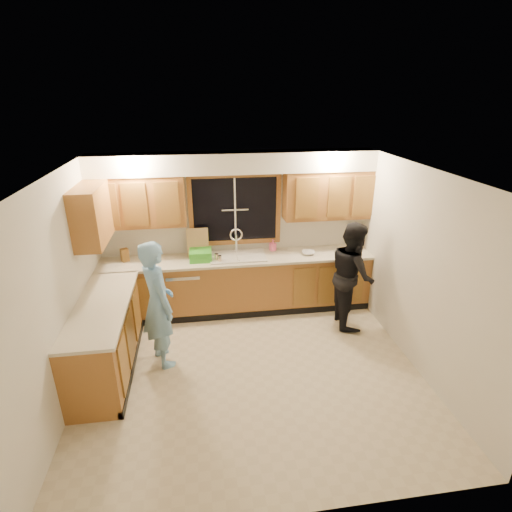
{
  "coord_description": "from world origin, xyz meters",
  "views": [
    {
      "loc": [
        -0.55,
        -4.1,
        3.3
      ],
      "look_at": [
        0.15,
        0.65,
        1.32
      ],
      "focal_mm": 28.0,
      "sensor_mm": 36.0,
      "label": 1
    }
  ],
  "objects_px": {
    "stove": "(96,366)",
    "knife_block": "(125,255)",
    "soap_bottle": "(273,245)",
    "dishwasher": "(185,290)",
    "man": "(158,304)",
    "bowl": "(308,253)",
    "woman": "(352,274)",
    "sink": "(238,260)",
    "dish_crate": "(201,255)"
  },
  "relations": [
    {
      "from": "stove",
      "to": "knife_block",
      "type": "height_order",
      "value": "knife_block"
    },
    {
      "from": "soap_bottle",
      "to": "dishwasher",
      "type": "bearing_deg",
      "value": -171.88
    },
    {
      "from": "stove",
      "to": "man",
      "type": "xyz_separation_m",
      "value": [
        0.67,
        0.62,
        0.39
      ]
    },
    {
      "from": "stove",
      "to": "man",
      "type": "distance_m",
      "value": 1.0
    },
    {
      "from": "soap_bottle",
      "to": "bowl",
      "type": "bearing_deg",
      "value": -24.88
    },
    {
      "from": "dishwasher",
      "to": "woman",
      "type": "xyz_separation_m",
      "value": [
        2.48,
        -0.62,
        0.39
      ]
    },
    {
      "from": "sink",
      "to": "man",
      "type": "distance_m",
      "value": 1.65
    },
    {
      "from": "dishwasher",
      "to": "soap_bottle",
      "type": "xyz_separation_m",
      "value": [
        1.44,
        0.21,
        0.6
      ]
    },
    {
      "from": "knife_block",
      "to": "stove",
      "type": "bearing_deg",
      "value": -121.45
    },
    {
      "from": "knife_block",
      "to": "bowl",
      "type": "height_order",
      "value": "knife_block"
    },
    {
      "from": "knife_block",
      "to": "bowl",
      "type": "bearing_deg",
      "value": -31.47
    },
    {
      "from": "sink",
      "to": "knife_block",
      "type": "relative_size",
      "value": 4.37
    },
    {
      "from": "man",
      "to": "dish_crate",
      "type": "height_order",
      "value": "man"
    },
    {
      "from": "soap_bottle",
      "to": "sink",
      "type": "bearing_deg",
      "value": -162.08
    },
    {
      "from": "dishwasher",
      "to": "stove",
      "type": "relative_size",
      "value": 0.91
    },
    {
      "from": "dishwasher",
      "to": "bowl",
      "type": "height_order",
      "value": "bowl"
    },
    {
      "from": "man",
      "to": "knife_block",
      "type": "xyz_separation_m",
      "value": [
        -0.58,
        1.29,
        0.18
      ]
    },
    {
      "from": "soap_bottle",
      "to": "stove",
      "type": "bearing_deg",
      "value": -139.86
    },
    {
      "from": "man",
      "to": "bowl",
      "type": "xyz_separation_m",
      "value": [
        2.24,
        1.15,
        0.1
      ]
    },
    {
      "from": "bowl",
      "to": "soap_bottle",
      "type": "bearing_deg",
      "value": 155.12
    },
    {
      "from": "woman",
      "to": "soap_bottle",
      "type": "relative_size",
      "value": 8.6
    },
    {
      "from": "woman",
      "to": "dish_crate",
      "type": "xyz_separation_m",
      "value": [
        -2.2,
        0.61,
        0.2
      ]
    },
    {
      "from": "man",
      "to": "bowl",
      "type": "distance_m",
      "value": 2.52
    },
    {
      "from": "bowl",
      "to": "dish_crate",
      "type": "bearing_deg",
      "value": 179.2
    },
    {
      "from": "sink",
      "to": "woman",
      "type": "bearing_deg",
      "value": -21.32
    },
    {
      "from": "dish_crate",
      "to": "bowl",
      "type": "relative_size",
      "value": 1.66
    },
    {
      "from": "man",
      "to": "soap_bottle",
      "type": "xyz_separation_m",
      "value": [
        1.72,
        1.39,
        0.17
      ]
    },
    {
      "from": "knife_block",
      "to": "soap_bottle",
      "type": "distance_m",
      "value": 2.3
    },
    {
      "from": "sink",
      "to": "bowl",
      "type": "relative_size",
      "value": 4.27
    },
    {
      "from": "woman",
      "to": "dish_crate",
      "type": "height_order",
      "value": "woman"
    },
    {
      "from": "dishwasher",
      "to": "dish_crate",
      "type": "height_order",
      "value": "dish_crate"
    },
    {
      "from": "man",
      "to": "soap_bottle",
      "type": "bearing_deg",
      "value": -75.77
    },
    {
      "from": "dishwasher",
      "to": "stove",
      "type": "xyz_separation_m",
      "value": [
        -0.95,
        -1.81,
        0.04
      ]
    },
    {
      "from": "dishwasher",
      "to": "dish_crate",
      "type": "xyz_separation_m",
      "value": [
        0.28,
        -0.02,
        0.59
      ]
    },
    {
      "from": "dish_crate",
      "to": "sink",
      "type": "bearing_deg",
      "value": 2.99
    },
    {
      "from": "knife_block",
      "to": "man",
      "type": "bearing_deg",
      "value": -94.53
    },
    {
      "from": "soap_bottle",
      "to": "bowl",
      "type": "distance_m",
      "value": 0.58
    },
    {
      "from": "sink",
      "to": "dish_crate",
      "type": "height_order",
      "value": "sink"
    },
    {
      "from": "sink",
      "to": "soap_bottle",
      "type": "bearing_deg",
      "value": 17.92
    },
    {
      "from": "dishwasher",
      "to": "knife_block",
      "type": "bearing_deg",
      "value": 173.01
    },
    {
      "from": "man",
      "to": "woman",
      "type": "distance_m",
      "value": 2.81
    },
    {
      "from": "dishwasher",
      "to": "knife_block",
      "type": "relative_size",
      "value": 4.17
    },
    {
      "from": "dishwasher",
      "to": "man",
      "type": "height_order",
      "value": "man"
    },
    {
      "from": "sink",
      "to": "woman",
      "type": "height_order",
      "value": "woman"
    },
    {
      "from": "stove",
      "to": "soap_bottle",
      "type": "bearing_deg",
      "value": 40.14
    },
    {
      "from": "stove",
      "to": "woman",
      "type": "height_order",
      "value": "woman"
    },
    {
      "from": "sink",
      "to": "woman",
      "type": "distance_m",
      "value": 1.75
    },
    {
      "from": "woman",
      "to": "bowl",
      "type": "distance_m",
      "value": 0.79
    },
    {
      "from": "stove",
      "to": "man",
      "type": "bearing_deg",
      "value": 42.83
    },
    {
      "from": "dishwasher",
      "to": "dish_crate",
      "type": "bearing_deg",
      "value": -3.08
    }
  ]
}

